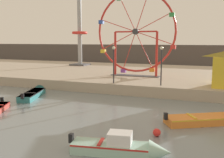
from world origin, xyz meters
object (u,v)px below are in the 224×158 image
(motorboat_teal_painted, at_px, (35,93))
(mooring_buoy_orange, at_px, (157,132))
(motorboat_seafoam, at_px, (125,147))
(ferris_wheel_red_frame, at_px, (136,33))
(drop_tower_steel_tower, at_px, (80,34))
(promenade_lamp_near, at_px, (114,59))
(promenade_lamp_far, at_px, (161,60))
(motorboat_orange_hull, at_px, (214,119))

(motorboat_teal_painted, height_order, mooring_buoy_orange, motorboat_teal_painted)
(motorboat_seafoam, bearing_deg, ferris_wheel_red_frame, 94.60)
(ferris_wheel_red_frame, bearing_deg, motorboat_seafoam, -74.43)
(ferris_wheel_red_frame, height_order, drop_tower_steel_tower, drop_tower_steel_tower)
(mooring_buoy_orange, bearing_deg, promenade_lamp_near, 122.85)
(promenade_lamp_far, distance_m, mooring_buoy_orange, 11.35)
(promenade_lamp_far, bearing_deg, drop_tower_steel_tower, 137.92)
(ferris_wheel_red_frame, bearing_deg, promenade_lamp_far, -52.78)
(drop_tower_steel_tower, bearing_deg, motorboat_orange_hull, -45.52)
(ferris_wheel_red_frame, height_order, promenade_lamp_near, ferris_wheel_red_frame)
(promenade_lamp_near, bearing_deg, motorboat_seafoam, -66.40)
(motorboat_teal_painted, distance_m, motorboat_seafoam, 15.41)
(motorboat_orange_hull, relative_size, mooring_buoy_orange, 12.32)
(motorboat_teal_painted, xyz_separation_m, motorboat_seafoam, (12.31, -9.27, 0.05))
(promenade_lamp_near, bearing_deg, promenade_lamp_far, 6.17)
(promenade_lamp_far, bearing_deg, mooring_buoy_orange, -79.57)
(drop_tower_steel_tower, bearing_deg, ferris_wheel_red_frame, -37.50)
(drop_tower_steel_tower, xyz_separation_m, mooring_buoy_orange, (19.15, -26.21, -6.09))
(motorboat_orange_hull, bearing_deg, drop_tower_steel_tower, 103.37)
(promenade_lamp_near, distance_m, mooring_buoy_orange, 12.56)
(motorboat_orange_hull, bearing_deg, motorboat_teal_painted, 139.47)
(motorboat_teal_painted, xyz_separation_m, drop_tower_steel_tower, (-5.96, 19.80, 6.03))
(motorboat_teal_painted, xyz_separation_m, mooring_buoy_orange, (13.19, -6.41, -0.07))
(motorboat_orange_hull, relative_size, promenade_lamp_near, 1.48)
(motorboat_teal_painted, xyz_separation_m, ferris_wheel_red_frame, (6.97, 9.88, 5.79))
(motorboat_seafoam, relative_size, drop_tower_steel_tower, 0.38)
(drop_tower_steel_tower, distance_m, promenade_lamp_far, 23.32)
(motorboat_seafoam, height_order, promenade_lamp_near, promenade_lamp_near)
(motorboat_teal_painted, xyz_separation_m, motorboat_orange_hull, (16.11, -2.67, -0.02))
(motorboat_orange_hull, height_order, drop_tower_steel_tower, drop_tower_steel_tower)
(promenade_lamp_near, height_order, mooring_buoy_orange, promenade_lamp_near)
(motorboat_seafoam, xyz_separation_m, mooring_buoy_orange, (0.88, 2.86, -0.12))
(motorboat_orange_hull, xyz_separation_m, promenade_lamp_far, (-4.89, 6.96, 3.20))
(drop_tower_steel_tower, xyz_separation_m, promenade_lamp_near, (12.56, -16.01, -2.86))
(motorboat_teal_painted, relative_size, promenade_lamp_near, 1.59)
(motorboat_orange_hull, xyz_separation_m, drop_tower_steel_tower, (-22.06, 22.47, 6.04))
(drop_tower_steel_tower, height_order, promenade_lamp_far, drop_tower_steel_tower)
(motorboat_seafoam, distance_m, promenade_lamp_near, 14.59)
(motorboat_seafoam, bearing_deg, promenade_lamp_far, 83.62)
(drop_tower_steel_tower, relative_size, promenade_lamp_far, 3.43)
(motorboat_teal_painted, height_order, drop_tower_steel_tower, drop_tower_steel_tower)
(motorboat_orange_hull, xyz_separation_m, motorboat_seafoam, (-3.80, -6.60, 0.07))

